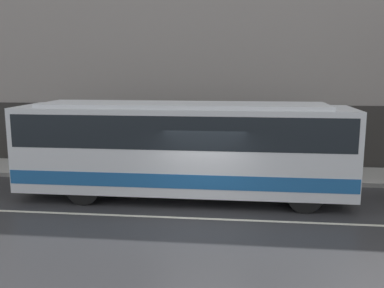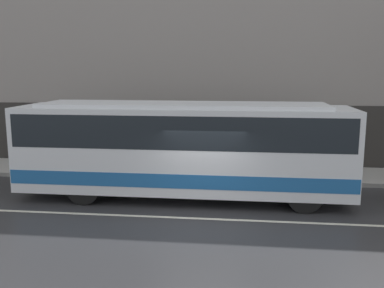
{
  "view_description": "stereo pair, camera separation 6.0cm",
  "coord_description": "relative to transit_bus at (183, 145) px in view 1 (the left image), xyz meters",
  "views": [
    {
      "loc": [
        1.05,
        -11.93,
        4.36
      ],
      "look_at": [
        -0.52,
        1.99,
        1.87
      ],
      "focal_mm": 40.0,
      "sensor_mm": 36.0,
      "label": 1
    },
    {
      "loc": [
        1.11,
        -11.92,
        4.36
      ],
      "look_at": [
        -0.52,
        1.99,
        1.87
      ],
      "focal_mm": 40.0,
      "sensor_mm": 36.0,
      "label": 2
    }
  ],
  "objects": [
    {
      "name": "ground_plane",
      "position": [
        0.83,
        -1.99,
        -1.82
      ],
      "size": [
        60.0,
        60.0,
        0.0
      ],
      "primitive_type": "plane",
      "color": "#2D2D30"
    },
    {
      "name": "transit_bus",
      "position": [
        0.0,
        0.0,
        0.0
      ],
      "size": [
        11.0,
        2.5,
        3.23
      ],
      "color": "silver",
      "rests_on": "ground_plane"
    },
    {
      "name": "building_facade",
      "position": [
        0.83,
        4.87,
        4.45
      ],
      "size": [
        60.0,
        0.35,
        12.95
      ],
      "color": "gray",
      "rests_on": "ground_plane"
    },
    {
      "name": "lane_stripe",
      "position": [
        0.83,
        -1.99,
        -1.82
      ],
      "size": [
        54.0,
        0.14,
        0.01
      ],
      "color": "beige",
      "rests_on": "ground_plane"
    },
    {
      "name": "sidewalk",
      "position": [
        0.83,
        3.37,
        -1.74
      ],
      "size": [
        60.0,
        2.72,
        0.16
      ],
      "color": "#A09E99",
      "rests_on": "ground_plane"
    }
  ]
}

